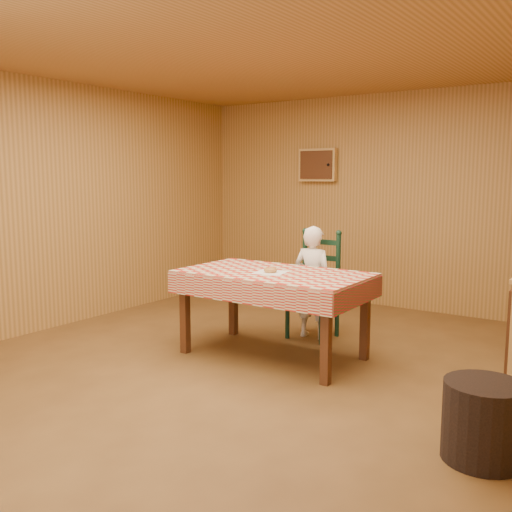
{
  "coord_description": "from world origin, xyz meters",
  "views": [
    {
      "loc": [
        2.65,
        -3.68,
        1.61
      ],
      "look_at": [
        0.0,
        0.2,
        0.95
      ],
      "focal_mm": 40.0,
      "sensor_mm": 36.0,
      "label": 1
    }
  ],
  "objects_px": {
    "storage_bin": "(483,421)",
    "dining_table": "(273,281)",
    "seated_child": "(313,282)",
    "ladder_chair": "(316,287)"
  },
  "relations": [
    {
      "from": "ladder_chair",
      "to": "seated_child",
      "type": "distance_m",
      "value": 0.08
    },
    {
      "from": "dining_table",
      "to": "seated_child",
      "type": "distance_m",
      "value": 0.74
    },
    {
      "from": "ladder_chair",
      "to": "dining_table",
      "type": "bearing_deg",
      "value": -90.0
    },
    {
      "from": "storage_bin",
      "to": "dining_table",
      "type": "bearing_deg",
      "value": 155.29
    },
    {
      "from": "ladder_chair",
      "to": "storage_bin",
      "type": "bearing_deg",
      "value": -40.43
    },
    {
      "from": "seated_child",
      "to": "storage_bin",
      "type": "bearing_deg",
      "value": 140.53
    },
    {
      "from": "ladder_chair",
      "to": "storage_bin",
      "type": "distance_m",
      "value": 2.65
    },
    {
      "from": "ladder_chair",
      "to": "storage_bin",
      "type": "height_order",
      "value": "ladder_chair"
    },
    {
      "from": "dining_table",
      "to": "ladder_chair",
      "type": "bearing_deg",
      "value": 90.0
    },
    {
      "from": "dining_table",
      "to": "ladder_chair",
      "type": "xyz_separation_m",
      "value": [
        -0.0,
        0.79,
        -0.18
      ]
    }
  ]
}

